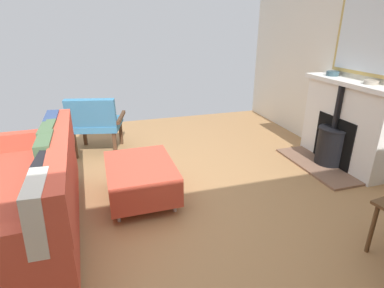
{
  "coord_description": "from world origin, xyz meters",
  "views": [
    {
      "loc": [
        0.11,
        2.53,
        1.65
      ],
      "look_at": [
        -0.65,
        0.02,
        0.6
      ],
      "focal_mm": 28.53,
      "sensor_mm": 36.0,
      "label": 1
    }
  ],
  "objects_px": {
    "sofa": "(28,194)",
    "mantel_bowl_near": "(333,73)",
    "armchair_accent": "(95,121)",
    "ottoman": "(141,177)",
    "fireplace": "(342,129)",
    "mantel_bowl_far": "(371,82)"
  },
  "relations": [
    {
      "from": "mantel_bowl_far",
      "to": "sofa",
      "type": "height_order",
      "value": "mantel_bowl_far"
    },
    {
      "from": "mantel_bowl_near",
      "to": "armchair_accent",
      "type": "bearing_deg",
      "value": -16.57
    },
    {
      "from": "mantel_bowl_near",
      "to": "fireplace",
      "type": "bearing_deg",
      "value": 83.3
    },
    {
      "from": "fireplace",
      "to": "mantel_bowl_far",
      "type": "xyz_separation_m",
      "value": [
        -0.04,
        0.24,
        0.6
      ]
    },
    {
      "from": "sofa",
      "to": "mantel_bowl_near",
      "type": "bearing_deg",
      "value": -168.04
    },
    {
      "from": "mantel_bowl_far",
      "to": "sofa",
      "type": "bearing_deg",
      "value": 2.3
    },
    {
      "from": "mantel_bowl_far",
      "to": "armchair_accent",
      "type": "height_order",
      "value": "mantel_bowl_far"
    },
    {
      "from": "mantel_bowl_far",
      "to": "ottoman",
      "type": "xyz_separation_m",
      "value": [
        2.47,
        -0.14,
        -0.82
      ]
    },
    {
      "from": "fireplace",
      "to": "mantel_bowl_near",
      "type": "height_order",
      "value": "mantel_bowl_near"
    },
    {
      "from": "mantel_bowl_near",
      "to": "ottoman",
      "type": "relative_size",
      "value": 0.18
    },
    {
      "from": "mantel_bowl_far",
      "to": "mantel_bowl_near",
      "type": "bearing_deg",
      "value": -90.0
    },
    {
      "from": "mantel_bowl_near",
      "to": "sofa",
      "type": "xyz_separation_m",
      "value": [
        3.4,
        0.72,
        -0.7
      ]
    },
    {
      "from": "mantel_bowl_near",
      "to": "mantel_bowl_far",
      "type": "relative_size",
      "value": 1.02
    },
    {
      "from": "sofa",
      "to": "armchair_accent",
      "type": "bearing_deg",
      "value": -109.08
    },
    {
      "from": "mantel_bowl_near",
      "to": "armchair_accent",
      "type": "height_order",
      "value": "mantel_bowl_near"
    },
    {
      "from": "ottoman",
      "to": "fireplace",
      "type": "bearing_deg",
      "value": -177.74
    },
    {
      "from": "sofa",
      "to": "ottoman",
      "type": "relative_size",
      "value": 2.2
    },
    {
      "from": "ottoman",
      "to": "armchair_accent",
      "type": "bearing_deg",
      "value": -73.21
    },
    {
      "from": "mantel_bowl_near",
      "to": "sofa",
      "type": "height_order",
      "value": "mantel_bowl_near"
    },
    {
      "from": "mantel_bowl_near",
      "to": "armchair_accent",
      "type": "distance_m",
      "value": 3.05
    },
    {
      "from": "mantel_bowl_near",
      "to": "mantel_bowl_far",
      "type": "xyz_separation_m",
      "value": [
        0.0,
        0.58,
        -0.01
      ]
    },
    {
      "from": "mantel_bowl_near",
      "to": "armchair_accent",
      "type": "xyz_separation_m",
      "value": [
        2.86,
        -0.85,
        -0.61
      ]
    }
  ]
}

